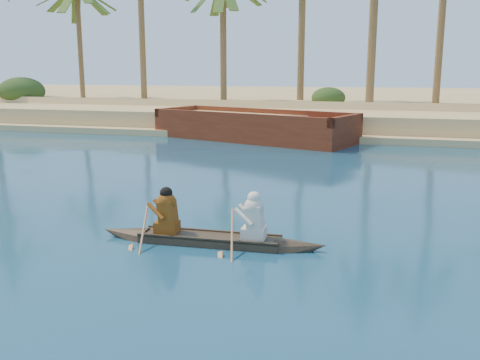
% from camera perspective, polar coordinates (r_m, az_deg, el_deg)
% --- Properties ---
extents(sandy_embankment, '(150.00, 51.00, 1.50)m').
position_cam_1_polar(sandy_embankment, '(52.61, 20.29, 7.48)').
color(sandy_embankment, '#D0BA75').
rests_on(sandy_embankment, ground).
extents(palm_grove, '(110.00, 14.00, 16.00)m').
position_cam_1_polar(palm_grove, '(40.89, 22.16, 16.87)').
color(palm_grove, '#2A4E1B').
rests_on(palm_grove, ground).
extents(shrub_cluster, '(100.00, 6.00, 2.40)m').
position_cam_1_polar(shrub_cluster, '(37.26, 21.87, 6.98)').
color(shrub_cluster, '#203D16').
rests_on(shrub_cluster, ground).
extents(canoe, '(5.06, 0.92, 1.39)m').
position_cam_1_polar(canoe, '(11.62, -3.26, -5.53)').
color(canoe, '#403122').
rests_on(canoe, ground).
extents(barge_mid, '(11.54, 6.89, 1.83)m').
position_cam_1_polar(barge_mid, '(28.95, 1.41, 5.58)').
color(barge_mid, maroon).
rests_on(barge_mid, ground).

